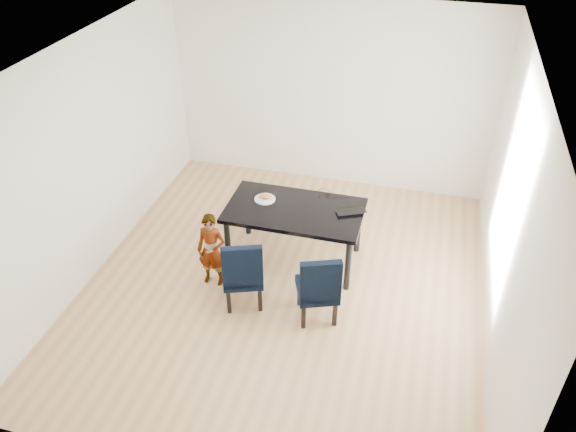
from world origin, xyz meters
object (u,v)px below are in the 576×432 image
(laptop, at_px, (350,210))
(chair_right, at_px, (317,284))
(chair_left, at_px, (243,270))
(child, at_px, (212,250))
(dining_table, at_px, (294,234))
(plate, at_px, (265,199))

(laptop, bearing_deg, chair_right, 55.39)
(chair_left, height_order, child, child)
(chair_left, bearing_deg, dining_table, 46.88)
(plate, bearing_deg, dining_table, -14.23)
(dining_table, height_order, chair_left, chair_left)
(child, bearing_deg, laptop, 27.79)
(plate, bearing_deg, child, -118.84)
(child, height_order, laptop, child)
(chair_left, xyz_separation_m, laptop, (0.99, 0.99, 0.32))
(dining_table, relative_size, laptop, 4.58)
(chair_left, relative_size, chair_right, 1.01)
(chair_right, height_order, child, child)
(chair_left, height_order, plate, chair_left)
(dining_table, xyz_separation_m, plate, (-0.39, 0.10, 0.38))
(dining_table, relative_size, child, 1.72)
(child, distance_m, plate, 0.90)
(chair_left, distance_m, chair_right, 0.84)
(chair_left, bearing_deg, laptop, 24.68)
(chair_left, bearing_deg, chair_right, -21.20)
(chair_left, height_order, chair_right, chair_left)
(plate, bearing_deg, chair_right, -48.24)
(dining_table, bearing_deg, laptop, 11.85)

